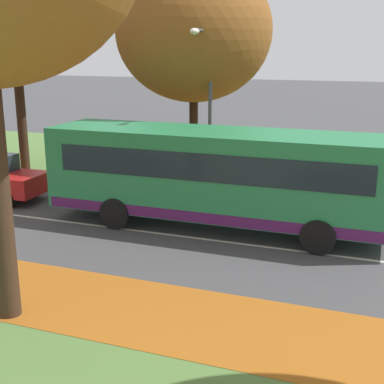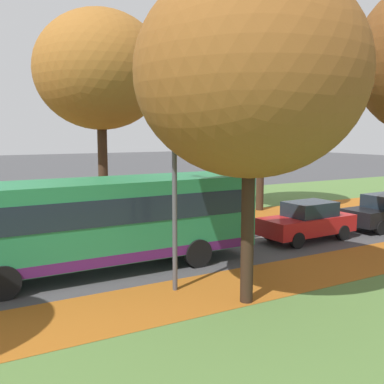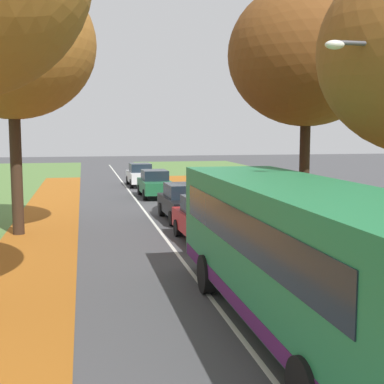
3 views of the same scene
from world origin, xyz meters
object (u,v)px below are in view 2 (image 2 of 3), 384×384
tree_right_near (250,74)px  streetlamp_right (169,159)px  car_red_lead (307,221)px  bus (102,219)px  tree_left_near (100,71)px  tree_left_mid (262,84)px

tree_right_near → streetlamp_right: 3.28m
streetlamp_right → car_red_lead: (-2.32, 7.61, -2.92)m
bus → streetlamp_right: bearing=25.4°
tree_left_near → bus: bearing=-18.7°
tree_left_mid → bus: size_ratio=0.97×
streetlamp_right → bus: (-2.49, -1.18, -2.04)m
tree_left_near → streetlamp_right: (9.34, -1.13, -3.59)m
tree_right_near → car_red_lead: size_ratio=2.02×
tree_left_mid → bus: 14.46m
tree_right_near → car_red_lead: (-4.38, 6.37, -5.14)m
tree_left_mid → car_red_lead: size_ratio=2.36×
tree_right_near → streetlamp_right: size_ratio=1.43×
tree_left_mid → streetlamp_right: 14.28m
tree_left_near → tree_left_mid: (0.21, 9.28, -0.11)m
streetlamp_right → tree_left_near: bearing=173.1°
tree_left_near → tree_right_near: bearing=0.6°
tree_left_mid → streetlamp_right: size_ratio=1.67×
tree_right_near → tree_left_mid: bearing=140.7°
tree_left_mid → tree_right_near: 14.52m
tree_left_mid → bus: tree_left_mid is taller
bus → car_red_lead: bus is taller
tree_right_near → tree_left_near: bearing=-179.4°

